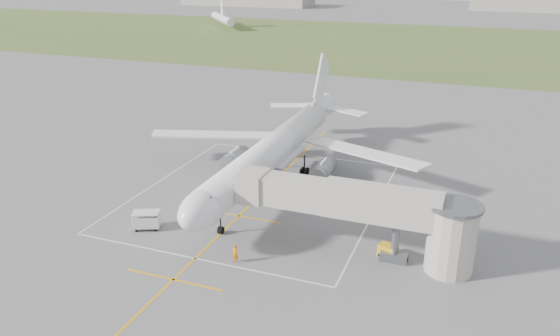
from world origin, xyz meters
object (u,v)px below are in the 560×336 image
at_px(airliner, 274,150).
at_px(ramp_worker_wing, 231,176).
at_px(gpu_unit, 388,251).
at_px(jet_bridge, 373,212).
at_px(ramp_worker_nose, 235,254).
at_px(baggage_cart, 146,220).

height_order(airliner, ramp_worker_wing, airliner).
relative_size(airliner, gpu_unit, 23.43).
relative_size(airliner, jet_bridge, 2.00).
xyz_separation_m(gpu_unit, ramp_worker_nose, (-13.36, -6.18, 0.30)).
distance_m(gpu_unit, ramp_worker_wing, 25.40).
height_order(jet_bridge, ramp_worker_nose, jet_bridge).
bearing_deg(airliner, baggage_cart, -114.80).
bearing_deg(ramp_worker_nose, ramp_worker_wing, 129.19).
relative_size(jet_bridge, ramp_worker_nose, 12.49).
xyz_separation_m(airliner, jet_bridge, (15.72, -14.25, 0.35)).
relative_size(airliner, ramp_worker_wing, 28.60).
xyz_separation_m(jet_bridge, baggage_cart, (-23.62, -2.84, -3.74)).
bearing_deg(airliner, ramp_worker_wing, -159.03).
relative_size(ramp_worker_nose, ramp_worker_wing, 1.15).
bearing_deg(baggage_cart, gpu_unit, -16.33).
relative_size(baggage_cart, ramp_worker_nose, 1.73).
distance_m(airliner, baggage_cart, 19.13).
xyz_separation_m(airliner, baggage_cart, (-7.89, -17.09, -3.39)).
bearing_deg(baggage_cart, ramp_worker_nose, -37.47).
relative_size(airliner, baggage_cart, 14.40).
height_order(airliner, jet_bridge, airliner).
bearing_deg(airliner, jet_bridge, -42.19).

